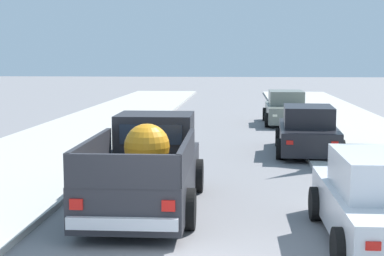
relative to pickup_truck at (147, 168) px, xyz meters
name	(u,v)px	position (x,y,z in m)	size (l,w,h in m)	color
sidewalk_left	(60,144)	(-4.32, 7.73, -0.75)	(5.06, 60.00, 0.12)	#B2AFA8
sidewalk_right	(376,148)	(6.47, 7.73, -0.75)	(5.06, 60.00, 0.12)	#B2AFA8
curb_left	(92,145)	(-3.19, 7.73, -0.76)	(0.16, 60.00, 0.10)	silver
curb_right	(342,148)	(5.34, 7.73, -0.76)	(0.16, 60.00, 0.10)	silver
pickup_truck	(147,168)	(0.00, 0.00, 0.00)	(2.28, 5.24, 1.86)	#28282D
car_left_near	(286,109)	(4.06, 15.00, -0.09)	(2.05, 4.27, 1.54)	slate
car_right_near	(308,131)	(4.11, 6.95, -0.09)	(2.20, 4.33, 1.54)	black
car_left_mid	(383,202)	(4.29, -2.10, -0.09)	(2.04, 4.27, 1.54)	silver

